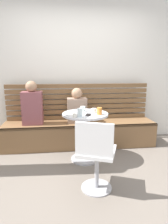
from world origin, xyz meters
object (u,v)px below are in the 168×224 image
at_px(person_child_left, 77,107).
at_px(cup_espresso_small, 75,115).
at_px(white_chair, 96,154).
at_px(phone_on_table, 88,115).
at_px(cup_ceramic_white, 94,111).
at_px(cafe_table, 85,127).
at_px(cup_tumbler_orange, 99,111).
at_px(cup_glass_short, 83,109).
at_px(person_adult, 32,105).
at_px(cup_glass_tall, 80,113).
at_px(booth_bench, 80,134).
at_px(plate_small, 71,115).

bearing_deg(person_child_left, cup_espresso_small, -96.75).
distance_m(white_chair, phone_on_table, 0.74).
xyz_separation_m(white_chair, cup_ceramic_white, (0.11, 0.80, 0.31)).
bearing_deg(cafe_table, cup_tumbler_orange, -28.57).
bearing_deg(person_child_left, white_chair, -86.22).
relative_size(cup_glass_short, cup_ceramic_white, 1.00).
bearing_deg(person_adult, white_chair, -57.93).
height_order(cafe_table, cup_ceramic_white, cup_ceramic_white).
distance_m(white_chair, cup_glass_tall, 0.70).
height_order(cup_tumbler_orange, cup_espresso_small, cup_tumbler_orange).
height_order(person_adult, person_child_left, person_adult).
xyz_separation_m(booth_bench, cup_tumbler_orange, (0.22, -0.68, 0.57)).
bearing_deg(cup_glass_tall, booth_bench, 84.74).
distance_m(cup_glass_short, plate_small, 0.29).
bearing_deg(booth_bench, cup_ceramic_white, -75.19).
height_order(cup_tumbler_orange, cup_glass_short, cup_tumbler_orange).
xyz_separation_m(cafe_table, person_adult, (-0.84, 0.57, 0.26)).
bearing_deg(white_chair, phone_on_table, 89.07).
bearing_deg(cup_glass_short, cup_tumbler_orange, -46.91).
height_order(booth_bench, plate_small, plate_small).
xyz_separation_m(white_chair, cup_tumbler_orange, (0.17, 0.70, 0.33)).
height_order(cup_glass_tall, cup_glass_short, cup_glass_tall).
height_order(cup_tumbler_orange, cup_glass_tall, cup_glass_tall).
bearing_deg(person_adult, cup_ceramic_white, -30.57).
height_order(cafe_table, phone_on_table, phone_on_table).
bearing_deg(plate_small, cup_espresso_small, -75.42).
bearing_deg(plate_small, cup_ceramic_white, 13.38).
distance_m(booth_bench, cup_glass_tall, 0.98).
distance_m(cafe_table, plate_small, 0.32).
height_order(person_child_left, cup_glass_tall, person_child_left).
distance_m(person_adult, cup_espresso_small, 1.05).
relative_size(cafe_table, phone_on_table, 5.29).
bearing_deg(cafe_table, white_chair, -88.66).
xyz_separation_m(white_chair, person_adult, (-0.86, 1.38, 0.31)).
height_order(white_chair, cup_glass_tall, cup_glass_tall).
bearing_deg(person_child_left, plate_small, -101.44).
relative_size(person_child_left, cup_espresso_small, 11.02).
relative_size(booth_bench, cup_espresso_small, 48.21).
distance_m(cup_glass_tall, cup_ceramic_white, 0.31).
xyz_separation_m(cup_glass_short, cup_espresso_small, (-0.15, -0.36, -0.01)).
distance_m(white_chair, plate_small, 0.81).
height_order(white_chair, cup_tumbler_orange, white_chair).
relative_size(cup_glass_tall, phone_on_table, 0.86).
bearing_deg(white_chair, booth_bench, 91.90).
height_order(white_chair, person_child_left, person_child_left).
bearing_deg(phone_on_table, cafe_table, -59.97).
bearing_deg(phone_on_table, cup_espresso_small, 46.10).
xyz_separation_m(person_adult, person_child_left, (0.77, 0.03, -0.06)).
relative_size(cup_espresso_small, plate_small, 0.33).
xyz_separation_m(booth_bench, white_chair, (0.05, -1.38, 0.24)).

